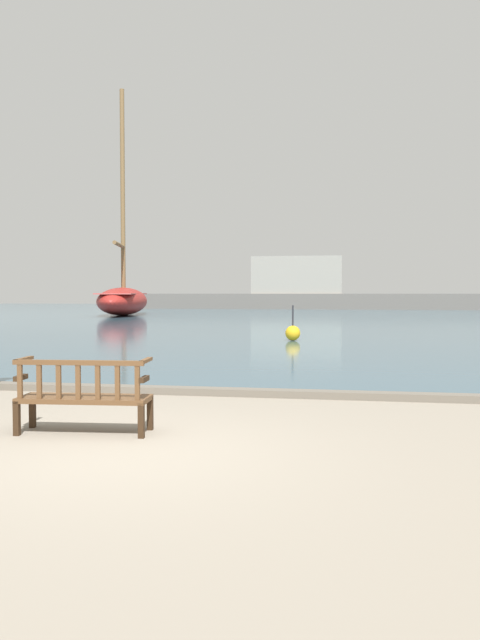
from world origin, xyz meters
name	(u,v)px	position (x,y,z in m)	size (l,w,h in m)	color
ground_plane	(120,452)	(0.00, 0.00, 0.00)	(160.00, 160.00, 0.00)	gray
harbor_water	(315,314)	(0.00, 44.00, 0.04)	(100.00, 80.00, 0.08)	#385666
quay_edge_kerb	(201,391)	(0.00, 3.85, 0.06)	(40.00, 0.30, 0.12)	#675F54
park_bench	(84,395)	(-0.75, 0.78, 0.47)	(1.64, 0.64, 0.92)	#322113
sailboat_distant_harbor	(123,299)	(-13.92, 37.80, 1.30)	(5.72, 14.08, 16.64)	maroon
channel_buoy	(293,333)	(0.61, 15.07, 0.35)	(0.52, 0.52, 1.22)	gold
far_breakwater	(315,294)	(-0.72, 57.11, 1.60)	(44.08, 2.40, 5.44)	#66605B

